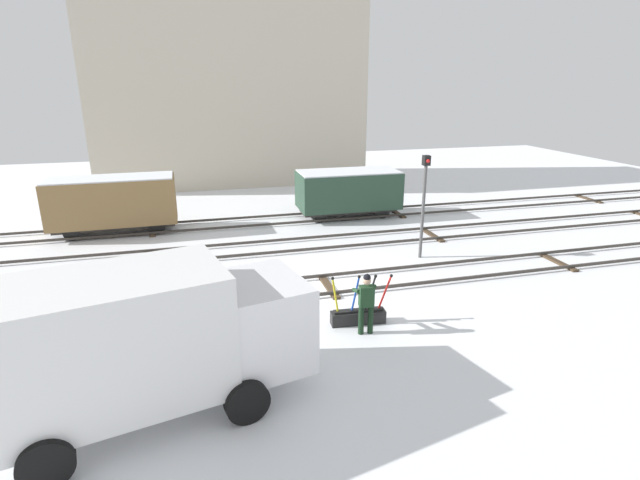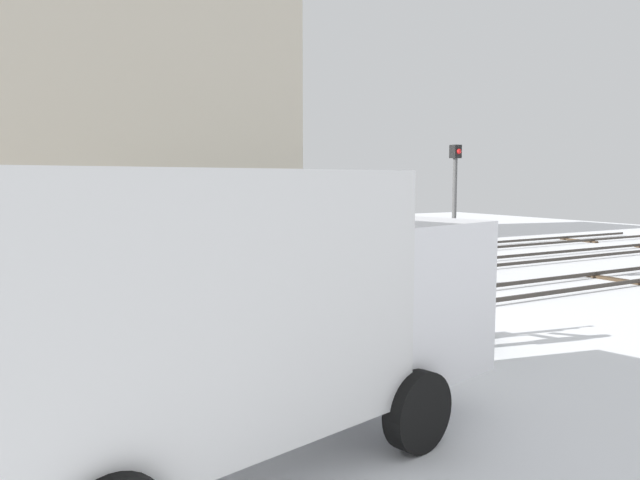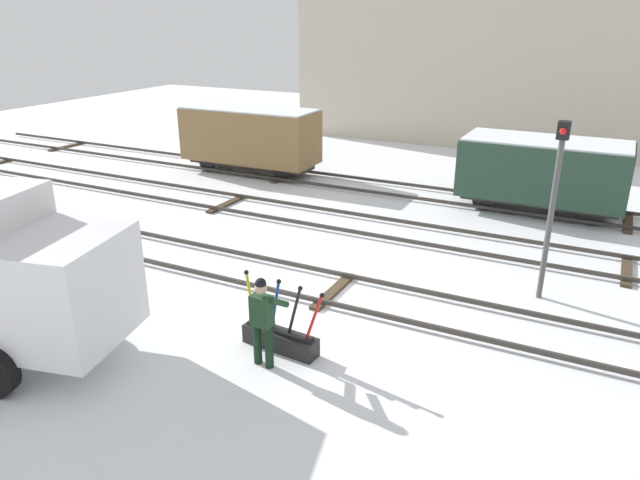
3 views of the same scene
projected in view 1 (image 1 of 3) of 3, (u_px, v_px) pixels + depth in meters
name	position (u px, v px, depth m)	size (l,w,h in m)	color
ground_plane	(328.00, 287.00, 15.86)	(60.00, 60.00, 0.00)	white
track_main_line	(328.00, 284.00, 15.82)	(44.00, 1.94, 0.18)	#38332D
track_siding_near	(300.00, 244.00, 19.67)	(44.00, 1.94, 0.18)	#38332D
track_siding_far	(282.00, 219.00, 23.21)	(44.00, 1.94, 0.18)	#38332D
switch_lever_frame	(358.00, 315.00, 13.45)	(1.72, 0.48, 1.44)	black
rail_worker	(366.00, 300.00, 12.71)	(0.57, 0.68, 1.70)	black
delivery_truck	(149.00, 338.00, 9.37)	(6.38, 3.46, 3.06)	silver
signal_post	(424.00, 197.00, 17.82)	(0.24, 0.32, 3.88)	#4C4C4C
apartment_building	(229.00, 80.00, 30.62)	(16.98, 5.31, 12.94)	beige
freight_car_mid_siding	(113.00, 202.00, 20.99)	(5.26, 2.06, 2.50)	#2D2B28
freight_car_near_switch	(348.00, 191.00, 23.64)	(4.88, 2.28, 2.29)	#2D2B28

